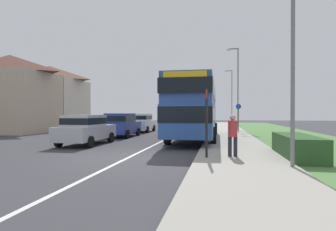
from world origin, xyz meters
name	(u,v)px	position (x,y,z in m)	size (l,w,h in m)	color
ground_plane	(129,157)	(0.00, 0.00, 0.00)	(120.00, 120.00, 0.00)	#38383D
lane_marking_centre	(167,139)	(0.00, 8.00, 0.00)	(0.14, 60.00, 0.01)	silver
pavement_near_side	(232,142)	(4.20, 6.00, 0.06)	(3.20, 68.00, 0.12)	#9E998E
grass_verge_seaward	(313,144)	(8.50, 6.00, 0.04)	(6.00, 68.00, 0.08)	#517F42
roadside_hedge	(297,147)	(6.30, 0.77, 0.45)	(1.10, 3.71, 0.90)	#2D5128
double_decker_bus	(195,107)	(1.90, 7.64, 2.14)	(2.80, 10.96, 3.70)	#284C93
parked_car_silver	(86,128)	(-3.70, 3.68, 0.90)	(1.92, 4.23, 1.63)	#B7B7BC
parked_car_blue	(121,124)	(-3.58, 8.77, 0.94)	(1.96, 4.15, 1.71)	navy
parked_car_white	(142,122)	(-3.56, 14.08, 0.92)	(1.87, 3.92, 1.68)	silver
pedestrian_at_stop	(233,133)	(3.94, 0.21, 0.98)	(0.34, 0.34, 1.67)	#23232D
bus_stop_sign	(207,118)	(3.00, -0.15, 1.54)	(0.09, 0.52, 2.60)	black
cycle_route_sign	(238,117)	(5.06, 13.64, 1.43)	(0.44, 0.08, 2.52)	slate
street_lamp_near	(290,14)	(5.50, -1.44, 4.66)	(1.14, 0.20, 8.21)	slate
street_lamp_mid	(237,84)	(5.16, 17.24, 4.59)	(1.14, 0.20, 8.07)	slate
street_lamp_far	(231,94)	(5.31, 33.17, 4.75)	(1.14, 0.20, 8.38)	slate
house_terrace_far_side	(31,96)	(-14.90, 14.01, 3.47)	(6.99, 11.32, 6.93)	#C1A88E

